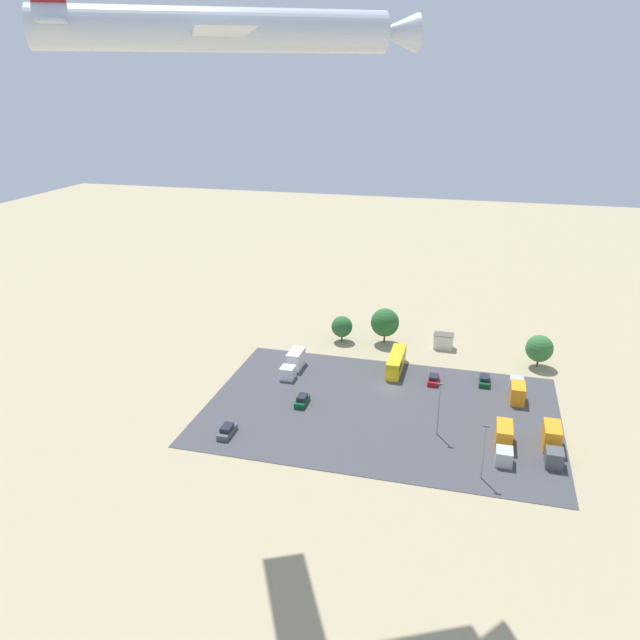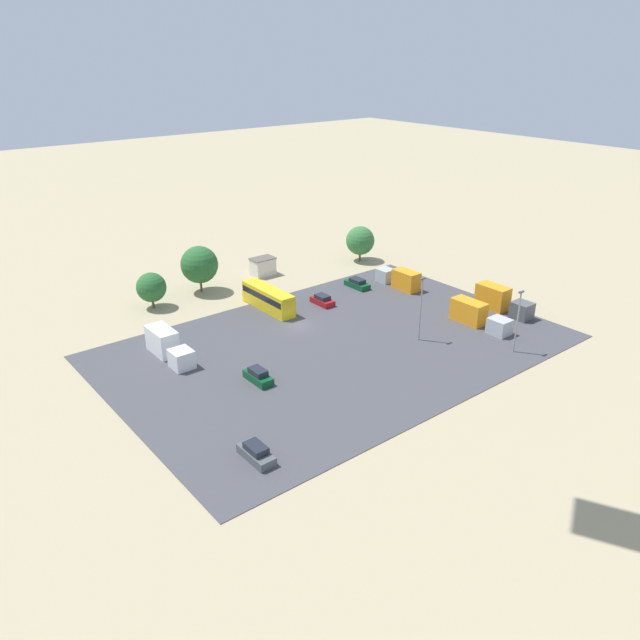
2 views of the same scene
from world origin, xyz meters
TOP-DOWN VIEW (x-y plane):
  - ground_plane at (0.00, 0.00)m, footprint 400.00×400.00m
  - parking_lot_surface at (0.00, 8.48)m, footprint 58.45×39.13m
  - shed_building at (-8.14, -21.02)m, footprint 4.10×2.86m
  - bus at (-0.19, -7.78)m, footprint 2.54×10.57m
  - parked_car_0 at (-7.67, -4.08)m, footprint 1.88×4.00m
  - parked_car_1 at (-16.73, -6.18)m, footprint 1.91×4.50m
  - parked_car_2 at (21.95, 22.44)m, footprint 1.80×4.40m
  - parked_car_3 at (13.39, 9.89)m, footprint 1.71×4.20m
  - parked_truck_0 at (18.76, -2.67)m, footprint 2.53×9.05m
  - parked_truck_1 at (-22.28, -1.91)m, footprint 2.35×8.25m
  - parked_truck_2 at (-26.79, 14.54)m, footprint 2.47×9.05m
  - parked_truck_3 at (-19.84, 15.66)m, footprint 2.41×9.33m
  - tree_near_shed at (13.10, -19.26)m, footprint 4.48×4.48m
  - tree_apron_mid at (-26.56, -16.45)m, footprint 5.23×5.23m
  - tree_apron_far at (4.16, -20.59)m, footprint 5.95×5.95m
  - light_pole_lot_centre at (-9.83, 13.92)m, footprint 0.90×0.28m
  - light_pole_lot_edge at (-16.79, 24.07)m, footprint 0.90×0.28m

SIDE VIEW (x-z plane):
  - ground_plane at x=0.00m, z-range 0.00..0.00m
  - parking_lot_surface at x=0.00m, z-range 0.00..0.08m
  - parked_car_0 at x=-7.67m, z-range -0.04..1.45m
  - parked_car_1 at x=-16.73m, z-range -0.04..1.45m
  - parked_car_2 at x=21.95m, z-range -0.05..1.56m
  - parked_car_3 at x=13.39m, z-range -0.06..1.59m
  - parked_truck_1 at x=-22.28m, z-range -0.05..3.07m
  - parked_truck_3 at x=-19.84m, z-range -0.06..3.14m
  - shed_building at x=-8.14m, z-range 0.01..3.10m
  - parked_truck_0 at x=18.76m, z-range -0.06..3.28m
  - parked_truck_2 at x=-26.79m, z-range -0.07..3.48m
  - bus at x=-0.19m, z-range 0.21..3.48m
  - tree_near_shed at x=13.10m, z-range 0.52..6.05m
  - tree_apron_mid at x=-26.56m, z-range 0.60..7.04m
  - tree_apron_far at x=4.16m, z-range 0.82..8.41m
  - light_pole_lot_edge at x=-16.79m, z-range 0.51..8.91m
  - light_pole_lot_centre at x=-9.83m, z-range 0.51..9.39m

